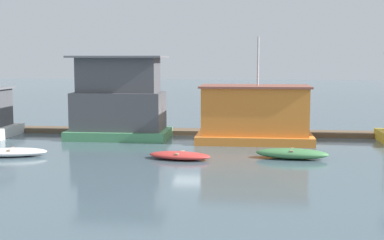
{
  "coord_description": "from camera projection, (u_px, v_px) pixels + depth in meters",
  "views": [
    {
      "loc": [
        3.52,
        -32.04,
        4.97
      ],
      "look_at": [
        0.0,
        -1.0,
        1.4
      ],
      "focal_mm": 50.0,
      "sensor_mm": 36.0,
      "label": 1
    }
  ],
  "objects": [
    {
      "name": "dinghy_green",
      "position": [
        292.0,
        154.0,
        26.73
      ],
      "size": [
        3.71,
        1.63,
        0.52
      ],
      "color": "#47844C",
      "rests_on": "ground_plane"
    },
    {
      "name": "dock_walkway",
      "position": [
        199.0,
        132.0,
        35.53
      ],
      "size": [
        42.4,
        1.57,
        0.3
      ],
      "primitive_type": "cube",
      "color": "brown",
      "rests_on": "ground_plane"
    },
    {
      "name": "houseboat_green",
      "position": [
        119.0,
        102.0,
        33.44
      ],
      "size": [
        6.24,
        3.65,
        5.17
      ],
      "color": "#4C9360",
      "rests_on": "ground_plane"
    },
    {
      "name": "dinghy_red",
      "position": [
        180.0,
        155.0,
        26.61
      ],
      "size": [
        3.32,
        1.86,
        0.38
      ],
      "color": "red",
      "rests_on": "ground_plane"
    },
    {
      "name": "dinghy_white",
      "position": [
        11.0,
        152.0,
        27.41
      ],
      "size": [
        3.86,
        2.08,
        0.43
      ],
      "color": "white",
      "rests_on": "ground_plane"
    },
    {
      "name": "houseboat_orange",
      "position": [
        255.0,
        115.0,
        32.07
      ],
      "size": [
        6.88,
        3.96,
        6.29
      ],
      "color": "orange",
      "rests_on": "ground_plane"
    },
    {
      "name": "ground_plane",
      "position": [
        194.0,
        141.0,
        32.59
      ],
      "size": [
        200.0,
        200.0,
        0.0
      ],
      "primitive_type": "plane",
      "color": "#475B66"
    }
  ]
}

